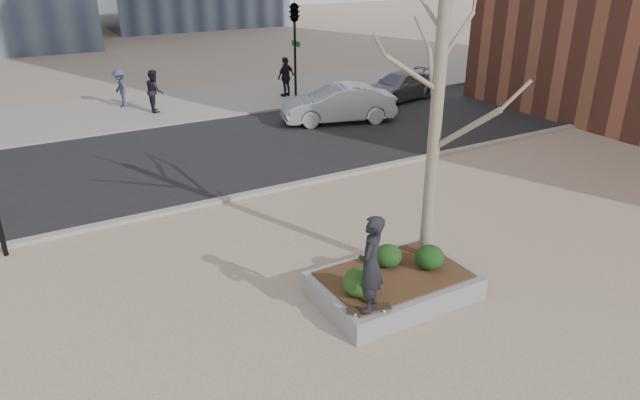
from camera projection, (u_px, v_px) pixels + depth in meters
ground at (350, 310)px, 10.75m from camera, size 120.00×120.00×0.00m
street at (186, 157)px, 18.69m from camera, size 60.00×8.00×0.02m
far_sidewalk at (135, 110)px, 24.25m from camera, size 60.00×6.00×0.02m
planter at (393, 286)px, 11.12m from camera, size 3.00×2.00×0.45m
planter_mulch at (394, 275)px, 11.02m from camera, size 2.70×1.70×0.04m
sycamore_tree at (438, 96)px, 10.39m from camera, size 2.80×2.80×6.60m
shrub_left at (360, 282)px, 10.24m from camera, size 0.62×0.62×0.53m
shrub_middle at (388, 256)px, 11.19m from camera, size 0.54×0.54×0.46m
shrub_right at (430, 257)px, 11.12m from camera, size 0.57×0.57×0.48m
skateboard at (369, 310)px, 9.91m from camera, size 0.80×0.43×0.08m
skateboarder at (371, 264)px, 9.54m from camera, size 0.76×0.74×1.76m
car_silver at (338, 104)px, 22.28m from camera, size 4.65×2.71×1.45m
car_third at (399, 86)px, 25.71m from camera, size 4.41×2.44×1.21m
pedestrian_a at (155, 91)px, 23.69m from camera, size 0.78×0.93×1.74m
pedestrian_b at (120, 88)px, 24.42m from camera, size 0.68×1.08×1.62m
pedestrian_c at (286, 77)px, 26.22m from camera, size 1.14×0.79×1.79m
traffic_light_far at (295, 52)px, 24.42m from camera, size 0.60×2.48×4.50m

